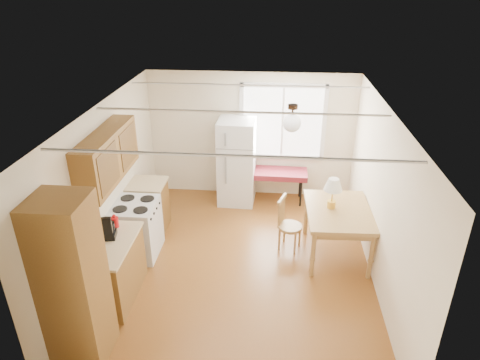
# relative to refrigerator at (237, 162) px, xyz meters

# --- Properties ---
(room_shell) EXTENTS (4.60, 5.60, 2.62)m
(room_shell) POSITION_rel_refrigerator_xyz_m (0.25, -2.12, 0.41)
(room_shell) COLOR #5F3413
(room_shell) RESTS_ON ground
(kitchen_run) EXTENTS (0.65, 3.40, 2.20)m
(kitchen_run) POSITION_rel_refrigerator_xyz_m (-1.46, -2.75, -0.00)
(kitchen_run) COLOR brown
(kitchen_run) RESTS_ON ground
(window_unit) EXTENTS (1.64, 0.05, 1.51)m
(window_unit) POSITION_rel_refrigerator_xyz_m (0.85, 0.35, 0.71)
(window_unit) COLOR white
(window_unit) RESTS_ON room_shell
(pendant_light) EXTENTS (0.26, 0.26, 0.40)m
(pendant_light) POSITION_rel_refrigerator_xyz_m (0.95, -1.72, 1.39)
(pendant_light) COLOR black
(pendant_light) RESTS_ON room_shell
(refrigerator) EXTENTS (0.71, 0.73, 1.68)m
(refrigerator) POSITION_rel_refrigerator_xyz_m (0.00, 0.00, 0.00)
(refrigerator) COLOR silver
(refrigerator) RESTS_ON ground
(bench) EXTENTS (1.41, 0.54, 0.65)m
(bench) POSITION_rel_refrigerator_xyz_m (0.67, 0.07, -0.26)
(bench) COLOR maroon
(bench) RESTS_ON ground
(dining_table) EXTENTS (1.03, 1.35, 0.83)m
(dining_table) POSITION_rel_refrigerator_xyz_m (1.75, -1.68, -0.12)
(dining_table) COLOR olive
(dining_table) RESTS_ON ground
(chair) EXTENTS (0.43, 0.43, 0.89)m
(chair) POSITION_rel_refrigerator_xyz_m (0.95, -1.54, -0.33)
(chair) COLOR olive
(chair) RESTS_ON ground
(table_lamp) EXTENTS (0.29, 0.29, 0.50)m
(table_lamp) POSITION_rel_refrigerator_xyz_m (1.64, -1.62, 0.35)
(table_lamp) COLOR gold
(table_lamp) RESTS_ON dining_table
(coffee_maker) EXTENTS (0.21, 0.26, 0.35)m
(coffee_maker) POSITION_rel_refrigerator_xyz_m (-1.47, -2.86, 0.19)
(coffee_maker) COLOR black
(coffee_maker) RESTS_ON kitchen_run
(kettle) EXTENTS (0.11, 0.11, 0.20)m
(kettle) POSITION_rel_refrigerator_xyz_m (-1.48, -2.58, 0.14)
(kettle) COLOR red
(kettle) RESTS_ON kitchen_run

